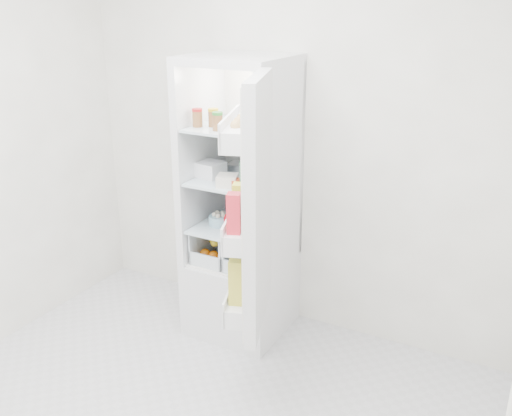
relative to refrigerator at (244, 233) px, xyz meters
The scene contains 20 objects.
room_walls 1.57m from the refrigerator, 80.89° to the right, with size 3.02×3.02×2.61m.
refrigerator is the anchor object (origin of this frame).
shelf_low 0.10m from the refrigerator, 90.00° to the right, with size 0.49×0.53×0.01m, color silver.
shelf_mid 0.39m from the refrigerator, 90.00° to the right, with size 0.49×0.53×0.01m, color silver.
shelf_top 0.72m from the refrigerator, 90.00° to the right, with size 0.49×0.53×0.01m, color silver.
crisper_left 0.15m from the refrigerator, 152.98° to the right, with size 0.23×0.46×0.22m, color silver, non-canonical shape.
crisper_right 0.15m from the refrigerator, 27.02° to the right, with size 0.23×0.46×0.22m, color silver, non-canonical shape.
condiment_jars 0.79m from the refrigerator, 102.57° to the right, with size 0.38×0.16×0.08m.
squeeze_bottle 0.86m from the refrigerator, 21.44° to the right, with size 0.06×0.06×0.20m, color white.
tub_white 0.49m from the refrigerator, 145.99° to the right, with size 0.15×0.15×0.09m, color white.
tub_cream 0.48m from the refrigerator, 85.55° to the right, with size 0.12×0.12×0.07m, color silver.
tin_red 0.49m from the refrigerator, 70.12° to the right, with size 0.08×0.08×0.05m, color #B83A1B.
foil_tray 0.43m from the refrigerator, 121.42° to the left, with size 0.18×0.13×0.04m, color #B8B8BD.
tub_green 0.47m from the refrigerator, 30.12° to the left, with size 0.09×0.13×0.08m, color #459854.
red_cabbage 0.21m from the refrigerator, 15.42° to the left, with size 0.19×0.19×0.19m, color #5C205D.
bell_pepper 0.18m from the refrigerator, 97.00° to the right, with size 0.11×0.11×0.11m, color red.
mushroom_bowl 0.20m from the refrigerator, 131.44° to the right, with size 0.13×0.13×0.06m, color #8DBED3.
citrus_pile 0.18m from the refrigerator, 136.53° to the right, with size 0.20×0.24×0.16m.
veg_pile 0.18m from the refrigerator, 26.82° to the right, with size 0.16×0.30×0.10m.
fridge_door 0.85m from the refrigerator, 56.92° to the right, with size 0.35×0.58×1.30m.
Camera 1 is at (1.50, -1.73, 2.11)m, focal length 40.00 mm.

